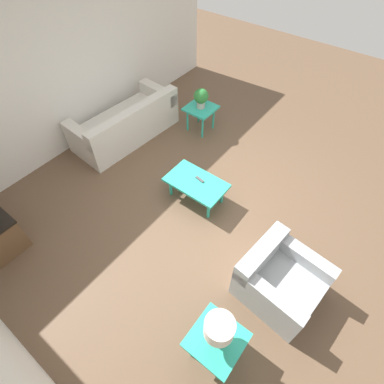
{
  "coord_description": "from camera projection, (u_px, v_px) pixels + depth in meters",
  "views": [
    {
      "loc": [
        -1.55,
        2.51,
        3.83
      ],
      "look_at": [
        0.16,
        0.29,
        0.55
      ],
      "focal_mm": 28.0,
      "sensor_mm": 36.0,
      "label": 1
    }
  ],
  "objects": [
    {
      "name": "ground_plane",
      "position": [
        211.0,
        208.0,
        4.82
      ],
      "size": [
        14.0,
        14.0,
        0.0
      ],
      "primitive_type": "plane",
      "color": "brown"
    },
    {
      "name": "wall_right",
      "position": [
        65.0,
        70.0,
        5.0
      ],
      "size": [
        0.12,
        7.2,
        2.7
      ],
      "color": "white",
      "rests_on": "ground_plane"
    },
    {
      "name": "sofa",
      "position": [
        127.0,
        124.0,
        5.77
      ],
      "size": [
        1.04,
        2.11,
        0.78
      ],
      "rotation": [
        0.0,
        0.0,
        1.51
      ],
      "color": "silver",
      "rests_on": "ground_plane"
    },
    {
      "name": "armchair",
      "position": [
        279.0,
        280.0,
        3.72
      ],
      "size": [
        1.0,
        0.97,
        0.71
      ],
      "rotation": [
        0.0,
        0.0,
        -1.68
      ],
      "color": "#A8ADB2",
      "rests_on": "ground_plane"
    },
    {
      "name": "coffee_table",
      "position": [
        196.0,
        184.0,
        4.7
      ],
      "size": [
        0.95,
        0.57,
        0.39
      ],
      "color": "#2DB79E",
      "rests_on": "ground_plane"
    },
    {
      "name": "side_table_plant",
      "position": [
        201.0,
        111.0,
        5.82
      ],
      "size": [
        0.55,
        0.55,
        0.51
      ],
      "color": "#2DB79E",
      "rests_on": "ground_plane"
    },
    {
      "name": "side_table_lamp",
      "position": [
        216.0,
        341.0,
        3.13
      ],
      "size": [
        0.55,
        0.55,
        0.51
      ],
      "color": "#2DB79E",
      "rests_on": "ground_plane"
    },
    {
      "name": "potted_plant",
      "position": [
        201.0,
        97.0,
        5.59
      ],
      "size": [
        0.28,
        0.28,
        0.38
      ],
      "color": "#B2ADA3",
      "rests_on": "side_table_plant"
    },
    {
      "name": "table_lamp",
      "position": [
        219.0,
        330.0,
        2.82
      ],
      "size": [
        0.3,
        0.3,
        0.49
      ],
      "color": "#997F4C",
      "rests_on": "side_table_lamp"
    },
    {
      "name": "remote_control",
      "position": [
        200.0,
        179.0,
        4.68
      ],
      "size": [
        0.16,
        0.06,
        0.02
      ],
      "color": "#4C4C51",
      "rests_on": "coffee_table"
    }
  ]
}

